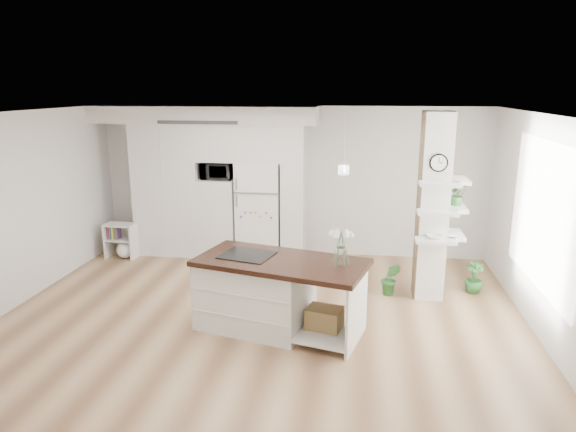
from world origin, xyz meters
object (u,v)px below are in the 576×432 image
Objects in this scene: refrigerator at (260,209)px; kitchen_island at (264,291)px; floor_plant_a at (391,279)px; bookshelf at (122,243)px.

kitchen_island is (0.61, -2.83, -0.38)m from refrigerator.
kitchen_island reaches higher than floor_plant_a.
kitchen_island is 3.87m from bookshelf.
floor_plant_a is at bearing -10.42° from bookshelf.
kitchen_island is at bearing -142.04° from floor_plant_a.
kitchen_island is at bearing -77.84° from refrigerator.
floor_plant_a is (2.28, -1.53, -0.62)m from refrigerator.
bookshelf is at bearing 167.37° from floor_plant_a.
refrigerator is 2.76× the size of bookshelf.
refrigerator is at bearing 13.08° from bookshelf.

